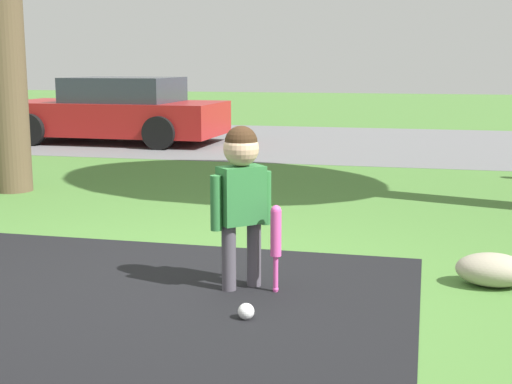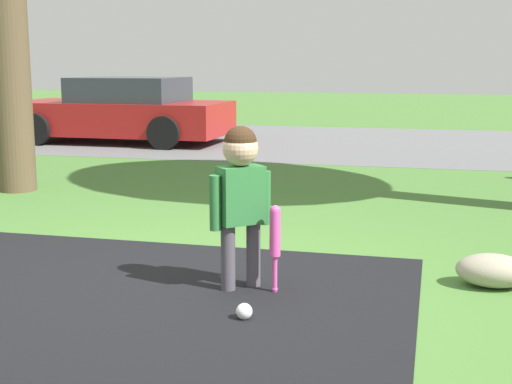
{
  "view_description": "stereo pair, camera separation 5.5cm",
  "coord_description": "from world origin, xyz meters",
  "px_view_note": "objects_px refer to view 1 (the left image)",
  "views": [
    {
      "loc": [
        1.64,
        -4.26,
        1.44
      ],
      "look_at": [
        0.51,
        0.43,
        0.56
      ],
      "focal_mm": 50.0,
      "sensor_mm": 36.0,
      "label": 1
    },
    {
      "loc": [
        1.69,
        -4.25,
        1.44
      ],
      "look_at": [
        0.51,
        0.43,
        0.56
      ],
      "focal_mm": 50.0,
      "sensor_mm": 36.0,
      "label": 2
    }
  ],
  "objects_px": {
    "child": "(241,184)",
    "parked_car": "(117,112)",
    "baseball_bat": "(276,236)",
    "sports_ball": "(246,311)"
  },
  "relations": [
    {
      "from": "sports_ball",
      "to": "parked_car",
      "type": "distance_m",
      "value": 9.49
    },
    {
      "from": "child",
      "to": "sports_ball",
      "type": "bearing_deg",
      "value": -115.83
    },
    {
      "from": "sports_ball",
      "to": "parked_car",
      "type": "bearing_deg",
      "value": 118.6
    },
    {
      "from": "child",
      "to": "parked_car",
      "type": "height_order",
      "value": "parked_car"
    },
    {
      "from": "baseball_bat",
      "to": "sports_ball",
      "type": "xyz_separation_m",
      "value": [
        -0.06,
        -0.52,
        -0.32
      ]
    },
    {
      "from": "child",
      "to": "parked_car",
      "type": "xyz_separation_m",
      "value": [
        -4.37,
        7.77,
        -0.13
      ]
    },
    {
      "from": "baseball_bat",
      "to": "sports_ball",
      "type": "bearing_deg",
      "value": -96.8
    },
    {
      "from": "sports_ball",
      "to": "baseball_bat",
      "type": "bearing_deg",
      "value": 83.2
    },
    {
      "from": "baseball_bat",
      "to": "sports_ball",
      "type": "height_order",
      "value": "baseball_bat"
    },
    {
      "from": "child",
      "to": "baseball_bat",
      "type": "height_order",
      "value": "child"
    }
  ]
}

